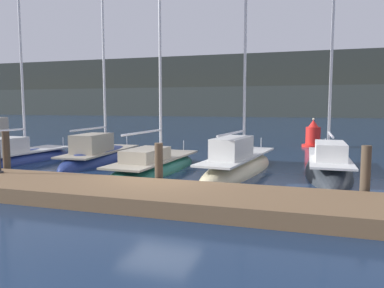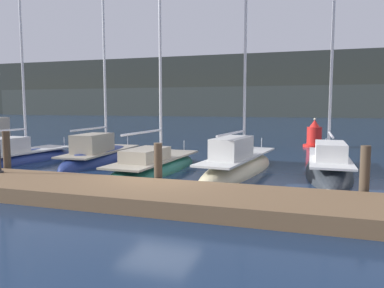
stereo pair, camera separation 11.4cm
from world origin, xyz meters
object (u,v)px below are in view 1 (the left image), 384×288
object	(u,v)px
sailboat_berth_6	(328,170)
channel_buoy	(313,136)
sailboat_berth_4	(155,168)
sailboat_berth_2	(15,159)
sailboat_berth_3	(100,159)
sailboat_berth_5	(238,168)

from	to	relation	value
sailboat_berth_6	channel_buoy	size ratio (longest dim) A/B	5.24
sailboat_berth_4	sailboat_berth_6	bearing A→B (deg)	12.80
sailboat_berth_2	channel_buoy	size ratio (longest dim) A/B	5.21
sailboat_berth_2	sailboat_berth_4	xyz separation A→B (m)	(7.75, -0.18, -0.03)
sailboat_berth_3	sailboat_berth_4	bearing A→B (deg)	-24.12
sailboat_berth_3	sailboat_berth_5	bearing A→B (deg)	-7.31
sailboat_berth_5	channel_buoy	bearing A→B (deg)	74.64
sailboat_berth_6	channel_buoy	distance (m)	10.48
sailboat_berth_2	sailboat_berth_6	distance (m)	15.08
sailboat_berth_6	sailboat_berth_4	bearing A→B (deg)	-167.20
sailboat_berth_2	sailboat_berth_5	size ratio (longest dim) A/B	0.99
sailboat_berth_4	channel_buoy	xyz separation A→B (m)	(6.70, 12.10, 0.63)
sailboat_berth_2	sailboat_berth_6	world-z (taller)	sailboat_berth_2
sailboat_berth_3	sailboat_berth_6	xyz separation A→B (m)	(11.02, -0.03, -0.02)
sailboat_berth_4	sailboat_berth_5	size ratio (longest dim) A/B	1.12
sailboat_berth_2	sailboat_berth_3	xyz separation A→B (m)	(3.99, 1.50, 0.00)
sailboat_berth_3	channel_buoy	size ratio (longest dim) A/B	5.61
channel_buoy	sailboat_berth_3	bearing A→B (deg)	-135.11
sailboat_berth_3	channel_buoy	distance (m)	14.77
sailboat_berth_4	channel_buoy	world-z (taller)	sailboat_berth_4
sailboat_berth_4	sailboat_berth_5	world-z (taller)	sailboat_berth_4
sailboat_berth_5	sailboat_berth_3	bearing A→B (deg)	172.69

